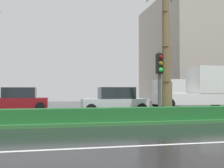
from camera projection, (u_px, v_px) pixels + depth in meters
ground_plane at (67, 120)px, 13.98m from camera, size 90.00×42.00×0.10m
near_lane_divider_stripe at (77, 149)px, 7.12m from camera, size 81.00×0.14×0.01m
median_strip at (68, 120)px, 13.00m from camera, size 85.50×4.00×0.15m
median_hedge at (70, 115)px, 11.64m from camera, size 76.50×0.70×0.60m
palm_tree_centre_left at (166, 1)px, 13.96m from camera, size 3.72×3.50×7.88m
traffic_signal_median_right at (160, 73)px, 12.72m from camera, size 0.28×0.43×3.21m
car_in_traffic_second at (18, 100)px, 19.39m from camera, size 4.30×2.02×1.72m
car_in_traffic_third at (115, 101)px, 17.80m from camera, size 4.30×2.02×1.72m
box_truck_lead at (194, 90)px, 21.86m from camera, size 6.40×2.64×3.46m
building_far_right at (214, 53)px, 38.30m from camera, size 18.01×14.95×13.72m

